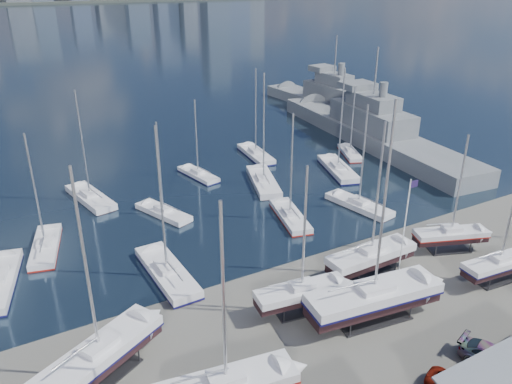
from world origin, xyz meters
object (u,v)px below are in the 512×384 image
sailboat_cradle_0 (100,355)px  naval_ship_east (370,133)px  naval_ship_west (332,104)px  flagpole (405,227)px

sailboat_cradle_0 → naval_ship_east: (56.70, 34.92, -0.46)m
naval_ship_west → sailboat_cradle_0: bearing=127.9°
sailboat_cradle_0 → naval_ship_west: size_ratio=0.40×
sailboat_cradle_0 → flagpole: size_ratio=1.53×
sailboat_cradle_0 → flagpole: bearing=-32.1°
naval_ship_east → flagpole: naval_ship_east is taller
sailboat_cradle_0 → naval_ship_west: sailboat_cradle_0 is taller
naval_ship_east → flagpole: size_ratio=4.56×
naval_ship_east → naval_ship_west: naval_ship_east is taller
naval_ship_east → flagpole: (-28.28, -36.67, 4.77)m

